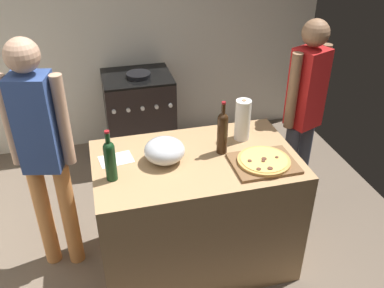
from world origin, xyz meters
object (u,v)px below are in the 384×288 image
object	(u,v)px
mixing_bowl	(164,151)
person_in_stripes	(42,147)
person_in_red	(304,109)
paper_towel_roll	(243,120)
wine_bottle_clear	(222,131)
wine_bottle_dark	(110,159)
pizza	(264,161)
stove	(140,116)

from	to	relation	value
mixing_bowl	person_in_stripes	world-z (taller)	person_in_stripes
person_in_red	paper_towel_roll	bearing A→B (deg)	-159.62
paper_towel_roll	wine_bottle_clear	size ratio (longest dim) A/B	0.80
mixing_bowl	wine_bottle_clear	xyz separation A→B (m)	(0.39, 0.01, 0.08)
mixing_bowl	wine_bottle_dark	distance (m)	0.37
pizza	wine_bottle_dark	bearing A→B (deg)	174.82
pizza	person_in_stripes	bearing A→B (deg)	163.34
mixing_bowl	pizza	bearing A→B (deg)	-18.03
wine_bottle_clear	person_in_red	xyz separation A→B (m)	(0.77, 0.36, -0.11)
stove	person_in_stripes	distance (m)	1.62
mixing_bowl	wine_bottle_clear	distance (m)	0.39
pizza	person_in_red	xyz separation A→B (m)	(0.56, 0.56, 0.02)
wine_bottle_dark	person_in_red	bearing A→B (deg)	17.62
pizza	mixing_bowl	size ratio (longest dim) A/B	1.29
stove	person_in_red	bearing A→B (deg)	-45.68
pizza	mixing_bowl	xyz separation A→B (m)	(-0.60, 0.19, 0.05)
paper_towel_roll	wine_bottle_dark	distance (m)	0.95
paper_towel_roll	person_in_stripes	world-z (taller)	person_in_stripes
wine_bottle_clear	stove	size ratio (longest dim) A/B	0.40
paper_towel_roll	wine_bottle_clear	bearing A→B (deg)	-143.94
wine_bottle_clear	pizza	bearing A→B (deg)	-44.52
stove	person_in_stripes	bearing A→B (deg)	-120.54
paper_towel_roll	wine_bottle_dark	world-z (taller)	wine_bottle_dark
stove	person_in_stripes	size ratio (longest dim) A/B	0.54
paper_towel_roll	wine_bottle_clear	distance (m)	0.23
stove	pizza	bearing A→B (deg)	-71.79
paper_towel_roll	wine_bottle_dark	bearing A→B (deg)	-164.18
paper_towel_roll	stove	bearing A→B (deg)	111.60
paper_towel_roll	wine_bottle_dark	xyz separation A→B (m)	(-0.92, -0.26, 0.00)
mixing_bowl	person_in_stripes	distance (m)	0.78
mixing_bowl	wine_bottle_dark	world-z (taller)	wine_bottle_dark
mixing_bowl	person_in_red	world-z (taller)	person_in_red
pizza	person_in_stripes	size ratio (longest dim) A/B	0.20
wine_bottle_dark	stove	bearing A→B (deg)	77.12
pizza	mixing_bowl	world-z (taller)	mixing_bowl
paper_towel_roll	pizza	bearing A→B (deg)	-86.46
pizza	person_in_red	distance (m)	0.80
wine_bottle_clear	stove	bearing A→B (deg)	103.20
pizza	mixing_bowl	bearing A→B (deg)	161.97
wine_bottle_clear	person_in_stripes	world-z (taller)	person_in_stripes
pizza	person_in_stripes	xyz separation A→B (m)	(-1.34, 0.40, 0.06)
paper_towel_roll	wine_bottle_dark	size ratio (longest dim) A/B	0.89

